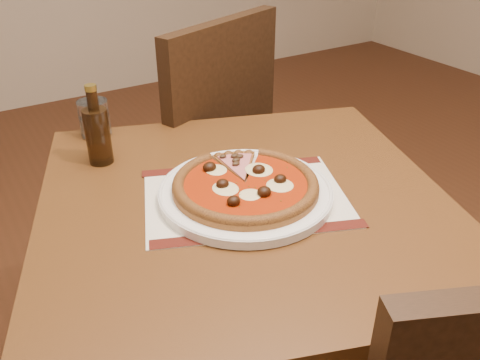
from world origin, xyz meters
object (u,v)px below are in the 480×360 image
Objects in this scene: pizza at (246,184)px; water_glass at (94,118)px; chair_far at (196,149)px; table at (245,238)px; bottle at (98,133)px; plate at (245,193)px.

pizza is 3.22× the size of water_glass.
chair_far reaches higher than water_glass.
table is 0.39m from bottle.
water_glass is at bearing 76.49° from bottle.
table is 5.68× the size of bottle.
plate is at bearing -69.95° from water_glass.
plate is 0.02m from pizza.
table is 0.11m from plate.
water_glass is at bearing 110.07° from table.
water_glass is 0.50× the size of bottle.
table is 0.49m from water_glass.
bottle is at bearing -103.51° from water_glass.
chair_far is 0.54m from bottle.
chair_far is at bearing 72.67° from table.
chair_far is 10.92× the size of water_glass.
pizza is (-0.00, -0.00, 0.02)m from plate.
bottle is at bearing 123.27° from pizza.
chair_far is at bearing 72.69° from pizza.
pizza is (-0.18, -0.59, 0.22)m from chair_far.
chair_far reaches higher than plate.
plate is 3.84× the size of water_glass.
water_glass reaches higher than pizza.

